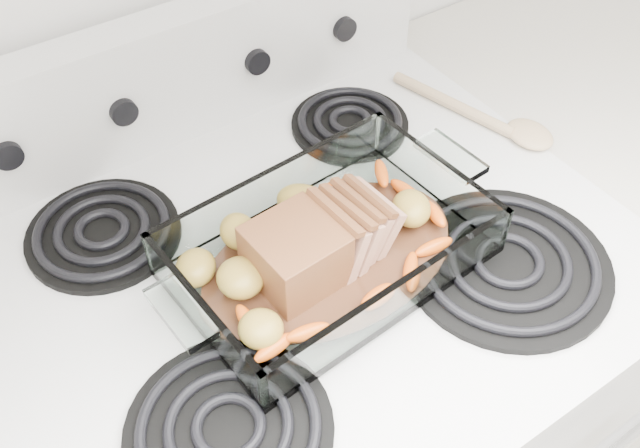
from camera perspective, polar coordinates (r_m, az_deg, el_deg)
electric_range at (r=1.25m, az=-1.15°, el=-15.84°), size 0.78×0.70×1.12m
counter_right at (r=1.56m, az=19.67°, el=-2.91°), size 0.58×0.68×0.93m
baking_dish at (r=0.84m, az=0.77°, el=-2.20°), size 0.35×0.23×0.07m
pork_roast at (r=0.81m, az=-0.67°, el=-1.74°), size 0.18×0.09×0.08m
roast_vegetables at (r=0.85m, az=-0.72°, el=-0.54°), size 0.33×0.18×0.04m
wooden_spoon at (r=1.07m, az=13.85°, el=8.03°), size 0.11×0.25×0.02m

